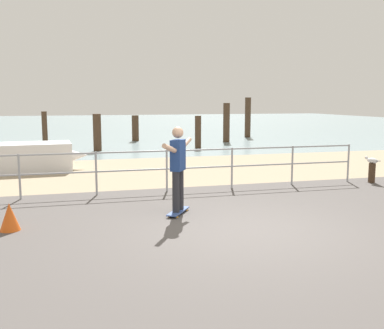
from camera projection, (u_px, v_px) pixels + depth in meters
name	position (u px, v px, depth m)	size (l,w,h in m)	color
ground_plane	(273.00, 249.00, 6.80)	(24.00, 10.00, 0.04)	#514C49
beach_strip	(165.00, 170.00, 14.44)	(24.00, 6.00, 0.04)	tan
sea_surface	(102.00, 124.00, 41.19)	(72.00, 50.00, 0.04)	#849EA3
railing_fence	(132.00, 165.00, 10.71)	(11.86, 0.05, 1.05)	#9EA0A5
sailboat	(3.00, 156.00, 13.89)	(5.01, 1.69, 5.04)	silver
skateboard	(178.00, 211.00, 8.84)	(0.61, 0.78, 0.08)	#334C8C
skateboarder	(178.00, 164.00, 8.71)	(0.87, 1.26, 1.65)	#26262B
bollard_short	(372.00, 173.00, 12.17)	(0.18, 0.18, 0.55)	#422D1E
seagull	(372.00, 160.00, 12.13)	(0.24, 0.47, 0.18)	white
groyne_post_1	(45.00, 130.00, 21.06)	(0.25, 0.25, 1.71)	#422D1E
groyne_post_2	(97.00, 133.00, 19.65)	(0.35, 0.35, 1.64)	#422D1E
groyne_post_3	(135.00, 128.00, 24.41)	(0.37, 0.37, 1.41)	#422D1E
groyne_post_4	(198.00, 132.00, 20.79)	(0.29, 0.29, 1.52)	#422D1E
groyne_post_5	(226.00, 123.00, 23.76)	(0.35, 0.35, 2.08)	#422D1E
groyne_post_6	(248.00, 118.00, 26.86)	(0.35, 0.35, 2.38)	#422D1E
traffic_cone	(10.00, 217.00, 7.69)	(0.36, 0.36, 0.50)	#E55919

